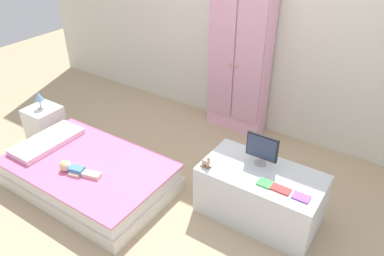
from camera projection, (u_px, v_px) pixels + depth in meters
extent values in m
cube|color=tan|center=(175.00, 198.00, 3.36)|extent=(10.00, 10.00, 0.02)
cube|color=silver|center=(263.00, 9.00, 3.76)|extent=(6.40, 0.05, 2.70)
cube|color=silver|center=(91.00, 181.00, 3.46)|extent=(1.50, 0.94, 0.13)
cube|color=silver|center=(89.00, 170.00, 3.39)|extent=(1.46, 0.90, 0.13)
cube|color=pink|center=(88.00, 163.00, 3.35)|extent=(1.49, 0.93, 0.02)
cube|color=silver|center=(47.00, 141.00, 3.59)|extent=(0.32, 0.67, 0.05)
cube|color=#4C84C6|center=(77.00, 170.00, 3.20)|extent=(0.15, 0.11, 0.06)
cube|color=beige|center=(93.00, 173.00, 3.18)|extent=(0.16, 0.07, 0.04)
cube|color=beige|center=(91.00, 176.00, 3.15)|extent=(0.16, 0.07, 0.04)
cube|color=beige|center=(81.00, 168.00, 3.25)|extent=(0.10, 0.05, 0.03)
cube|color=beige|center=(74.00, 175.00, 3.17)|extent=(0.10, 0.05, 0.03)
sphere|color=beige|center=(66.00, 166.00, 3.22)|extent=(0.09, 0.09, 0.09)
sphere|color=#E0C67F|center=(65.00, 166.00, 3.22)|extent=(0.10, 0.10, 0.10)
cube|color=white|center=(45.00, 124.00, 4.08)|extent=(0.33, 0.33, 0.39)
cylinder|color=#B7B2AD|center=(41.00, 108.00, 3.98)|extent=(0.07, 0.07, 0.01)
cylinder|color=#B7B2AD|center=(40.00, 104.00, 3.95)|extent=(0.02, 0.02, 0.09)
cone|color=#7AB2E0|center=(38.00, 96.00, 3.90)|extent=(0.10, 0.10, 0.10)
cube|color=#EFADCC|center=(240.00, 61.00, 4.00)|extent=(0.65, 0.23, 1.62)
cube|color=#D298B3|center=(221.00, 58.00, 3.96)|extent=(0.31, 0.02, 1.33)
cube|color=#D298B3|center=(249.00, 65.00, 3.81)|extent=(0.31, 0.02, 1.33)
sphere|color=gold|center=(230.00, 65.00, 3.91)|extent=(0.02, 0.02, 0.02)
sphere|color=gold|center=(237.00, 67.00, 3.87)|extent=(0.02, 0.02, 0.02)
cube|color=silver|center=(260.00, 194.00, 3.06)|extent=(0.97, 0.53, 0.45)
cylinder|color=#99999E|center=(260.00, 163.00, 3.03)|extent=(0.10, 0.10, 0.01)
cylinder|color=#99999E|center=(261.00, 160.00, 3.02)|extent=(0.02, 0.02, 0.05)
cube|color=black|center=(262.00, 147.00, 2.95)|extent=(0.27, 0.02, 0.22)
cube|color=#28334C|center=(261.00, 148.00, 2.94)|extent=(0.25, 0.01, 0.20)
cube|color=#8E6642|center=(207.00, 166.00, 3.00)|extent=(0.09, 0.01, 0.01)
cube|color=#8E6642|center=(205.00, 167.00, 2.98)|extent=(0.09, 0.01, 0.01)
cube|color=tan|center=(206.00, 162.00, 2.97)|extent=(0.06, 0.03, 0.03)
cylinder|color=tan|center=(209.00, 165.00, 2.98)|extent=(0.01, 0.01, 0.02)
cylinder|color=tan|center=(207.00, 166.00, 2.97)|extent=(0.01, 0.01, 0.02)
cylinder|color=tan|center=(204.00, 163.00, 3.00)|extent=(0.01, 0.01, 0.02)
cylinder|color=tan|center=(203.00, 165.00, 2.99)|extent=(0.01, 0.01, 0.02)
cylinder|color=tan|center=(209.00, 161.00, 2.95)|extent=(0.02, 0.02, 0.02)
sphere|color=tan|center=(209.00, 159.00, 2.94)|extent=(0.03, 0.03, 0.03)
cube|color=#429E51|center=(265.00, 183.00, 2.82)|extent=(0.11, 0.10, 0.01)
cube|color=#CC3838|center=(281.00, 189.00, 2.76)|extent=(0.15, 0.08, 0.01)
cube|color=#8E51B2|center=(301.00, 197.00, 2.68)|extent=(0.12, 0.09, 0.01)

